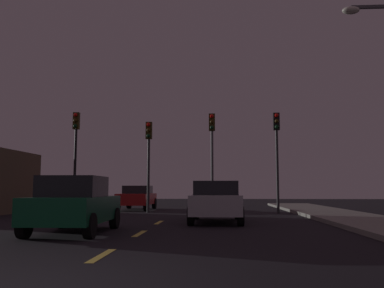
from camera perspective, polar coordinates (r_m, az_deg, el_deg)
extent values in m
plane|color=black|center=(12.36, -6.69, -11.88)|extent=(80.00, 80.00, 0.00)
cube|color=#EACC4C|center=(8.09, -12.33, -14.78)|extent=(0.16, 1.60, 0.01)
cube|color=#EACC4C|center=(11.77, -7.21, -12.14)|extent=(0.16, 1.60, 0.01)
cube|color=#EACC4C|center=(15.51, -4.58, -10.73)|extent=(0.16, 1.60, 0.01)
cylinder|color=black|center=(22.73, -15.82, -2.39)|extent=(0.14, 0.14, 5.30)
cube|color=#382D0C|center=(22.97, -15.65, 3.09)|extent=(0.32, 0.24, 0.90)
sphere|color=red|center=(22.87, -15.76, 3.90)|extent=(0.20, 0.20, 0.20)
sphere|color=#3F2D0C|center=(22.83, -15.78, 3.16)|extent=(0.20, 0.20, 0.20)
sphere|color=#0C3319|center=(22.78, -15.81, 2.41)|extent=(0.20, 0.20, 0.20)
cylinder|color=#2D2D30|center=(21.74, -6.01, -3.17)|extent=(0.14, 0.14, 4.75)
cube|color=#382D0C|center=(21.93, -5.96, 1.86)|extent=(0.32, 0.24, 0.90)
sphere|color=red|center=(21.81, -6.02, 2.70)|extent=(0.20, 0.20, 0.20)
sphere|color=#3F2D0C|center=(21.77, -6.03, 1.92)|extent=(0.20, 0.20, 0.20)
sphere|color=#0C3319|center=(21.73, -6.03, 1.14)|extent=(0.20, 0.20, 0.20)
cylinder|color=#4C4C51|center=(21.46, 2.79, -2.61)|extent=(0.14, 0.14, 5.15)
cube|color=#382D0C|center=(21.70, 2.76, 3.01)|extent=(0.32, 0.24, 0.90)
sphere|color=red|center=(21.59, 2.76, 3.86)|extent=(0.20, 0.20, 0.20)
sphere|color=#3F2D0C|center=(21.54, 2.76, 3.07)|extent=(0.20, 0.20, 0.20)
sphere|color=#0C3319|center=(21.49, 2.76, 2.28)|extent=(0.20, 0.20, 0.20)
cylinder|color=#2D2D30|center=(21.68, 11.67, -2.51)|extent=(0.14, 0.14, 5.16)
cube|color=black|center=(21.92, 11.55, 3.05)|extent=(0.32, 0.24, 0.90)
sphere|color=red|center=(21.81, 11.59, 3.90)|extent=(0.20, 0.20, 0.20)
sphere|color=#3F2D0C|center=(21.76, 11.61, 3.12)|extent=(0.20, 0.20, 0.20)
sphere|color=#0C3319|center=(21.72, 11.63, 2.34)|extent=(0.20, 0.20, 0.20)
cube|color=silver|center=(15.59, 3.37, -8.28)|extent=(1.85, 4.13, 0.69)
cube|color=black|center=(15.37, 3.34, -6.08)|extent=(1.61, 1.87, 0.50)
cylinder|color=black|center=(17.13, 0.62, -9.26)|extent=(0.23, 0.64, 0.64)
cylinder|color=black|center=(17.11, 6.30, -9.22)|extent=(0.23, 0.64, 0.64)
cylinder|color=black|center=(14.14, -0.16, -9.90)|extent=(0.23, 0.64, 0.64)
cylinder|color=black|center=(14.11, 6.73, -9.87)|extent=(0.23, 0.64, 0.64)
cube|color=#0F4C2D|center=(12.24, -15.83, -8.62)|extent=(1.87, 3.91, 0.69)
cube|color=black|center=(12.04, -16.03, -5.64)|extent=(1.60, 1.78, 0.57)
cylinder|color=black|center=(13.83, -17.41, -9.70)|extent=(0.24, 0.65, 0.64)
cylinder|color=black|center=(13.38, -10.63, -10.01)|extent=(0.24, 0.65, 0.64)
cylinder|color=black|center=(11.26, -22.14, -10.39)|extent=(0.24, 0.65, 0.64)
cylinder|color=black|center=(10.70, -13.90, -10.91)|extent=(0.24, 0.65, 0.64)
cube|color=#B21919|center=(24.96, -7.58, -7.52)|extent=(1.74, 4.07, 0.64)
cube|color=black|center=(25.15, -7.47, -6.26)|extent=(1.52, 1.83, 0.47)
cylinder|color=black|center=(23.37, -6.36, -8.41)|extent=(0.22, 0.64, 0.64)
cylinder|color=black|center=(23.70, -10.22, -8.32)|extent=(0.22, 0.64, 0.64)
cylinder|color=black|center=(26.28, -5.23, -8.17)|extent=(0.22, 0.64, 0.64)
cylinder|color=black|center=(26.58, -8.68, -8.11)|extent=(0.22, 0.64, 0.64)
cube|color=#4C4C51|center=(15.21, 23.46, 16.95)|extent=(1.29, 0.10, 0.10)
ellipsoid|color=silver|center=(14.97, 21.06, 16.81)|extent=(0.56, 0.36, 0.24)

